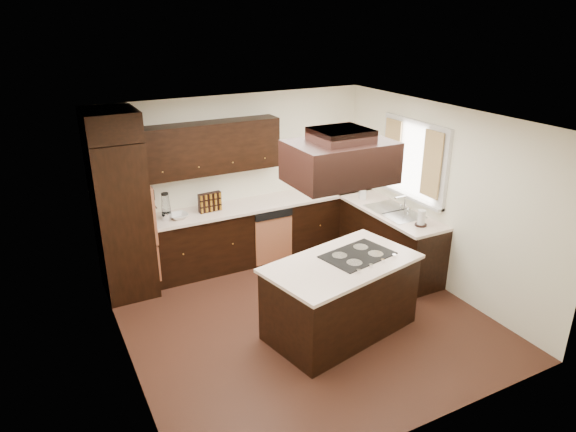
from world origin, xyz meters
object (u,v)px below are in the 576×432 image
object	(u,v)px
range_hood	(340,162)
spice_rack	(210,202)
oven_column	(122,219)
island	(340,298)

from	to	relation	value
range_hood	spice_rack	size ratio (longest dim) A/B	3.16
oven_column	spice_rack	xyz separation A→B (m)	(1.24, 0.09, -0.00)
oven_column	island	distance (m)	3.02
range_hood	spice_rack	xyz separation A→B (m)	(-0.64, 2.34, -1.10)
oven_column	spice_rack	bearing A→B (deg)	4.03
range_hood	spice_rack	distance (m)	2.67
island	range_hood	size ratio (longest dim) A/B	1.63
oven_column	spice_rack	world-z (taller)	oven_column
oven_column	range_hood	size ratio (longest dim) A/B	2.02
oven_column	range_hood	world-z (taller)	range_hood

